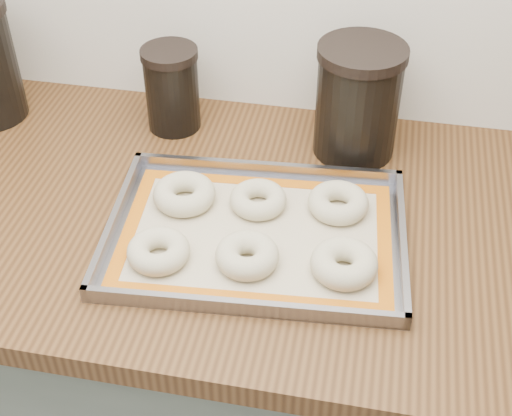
% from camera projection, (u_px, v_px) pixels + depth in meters
% --- Properties ---
extents(cabinet, '(3.00, 0.65, 0.86)m').
position_uv_depth(cabinet, '(207.00, 377.00, 1.48)').
color(cabinet, slate).
rests_on(cabinet, floor).
extents(countertop, '(3.06, 0.68, 0.04)m').
position_uv_depth(countertop, '(195.00, 213.00, 1.19)').
color(countertop, brown).
rests_on(countertop, cabinet).
extents(baking_tray, '(0.48, 0.37, 0.03)m').
position_uv_depth(baking_tray, '(256.00, 234.00, 1.11)').
color(baking_tray, gray).
rests_on(baking_tray, countertop).
extents(baking_mat, '(0.44, 0.32, 0.00)m').
position_uv_depth(baking_mat, '(256.00, 235.00, 1.11)').
color(baking_mat, '#C6B793').
rests_on(baking_mat, baking_tray).
extents(bagel_front_left, '(0.12, 0.12, 0.03)m').
position_uv_depth(bagel_front_left, '(158.00, 251.00, 1.06)').
color(bagel_front_left, beige).
rests_on(bagel_front_left, baking_mat).
extents(bagel_front_mid, '(0.11, 0.11, 0.04)m').
position_uv_depth(bagel_front_mid, '(247.00, 255.00, 1.05)').
color(bagel_front_mid, beige).
rests_on(bagel_front_mid, baking_mat).
extents(bagel_front_right, '(0.12, 0.12, 0.04)m').
position_uv_depth(bagel_front_right, '(344.00, 263.00, 1.04)').
color(bagel_front_right, beige).
rests_on(bagel_front_right, baking_mat).
extents(bagel_back_left, '(0.13, 0.13, 0.04)m').
position_uv_depth(bagel_back_left, '(184.00, 194.00, 1.16)').
color(bagel_back_left, beige).
rests_on(bagel_back_left, baking_mat).
extents(bagel_back_mid, '(0.10, 0.10, 0.03)m').
position_uv_depth(bagel_back_mid, '(258.00, 199.00, 1.15)').
color(bagel_back_mid, beige).
rests_on(bagel_back_mid, baking_mat).
extents(bagel_back_right, '(0.11, 0.11, 0.03)m').
position_uv_depth(bagel_back_right, '(338.00, 203.00, 1.15)').
color(bagel_back_right, beige).
rests_on(bagel_back_right, baking_mat).
extents(canister_mid, '(0.10, 0.10, 0.16)m').
position_uv_depth(canister_mid, '(172.00, 89.00, 1.31)').
color(canister_mid, black).
rests_on(canister_mid, countertop).
extents(canister_right, '(0.15, 0.15, 0.20)m').
position_uv_depth(canister_right, '(358.00, 101.00, 1.23)').
color(canister_right, black).
rests_on(canister_right, countertop).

